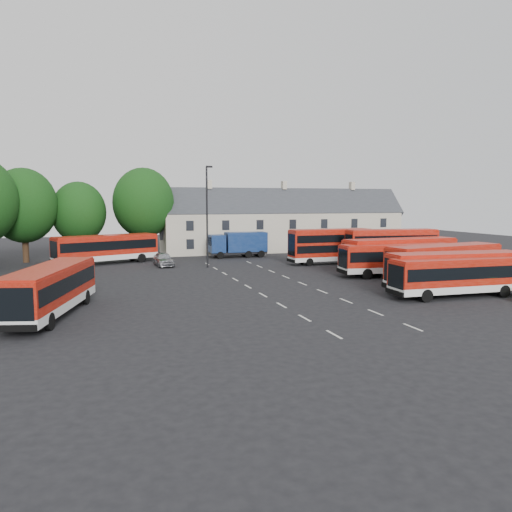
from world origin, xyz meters
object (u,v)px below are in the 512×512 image
(bus_dd_south, at_px, (392,246))
(bus_row_a, at_px, (457,274))
(box_truck, at_px, (239,243))
(lamppost, at_px, (207,214))
(silver_car, at_px, (163,259))
(bus_west, at_px, (50,287))

(bus_dd_south, bearing_deg, bus_row_a, -101.19)
(box_truck, height_order, lamppost, lamppost)
(box_truck, distance_m, lamppost, 11.08)
(silver_car, relative_size, lamppost, 0.41)
(bus_west, height_order, lamppost, lamppost)
(bus_row_a, height_order, lamppost, lamppost)
(bus_dd_south, height_order, silver_car, bus_dd_south)
(bus_west, distance_m, box_truck, 34.63)
(silver_car, bearing_deg, bus_west, -117.20)
(bus_west, xyz_separation_m, box_truck, (20.27, 28.08, -0.08))
(bus_west, xyz_separation_m, silver_car, (9.90, 22.32, -1.12))
(bus_row_a, bearing_deg, silver_car, 128.88)
(bus_row_a, xyz_separation_m, silver_car, (-18.62, 24.99, -1.01))
(bus_dd_south, relative_size, lamppost, 0.93)
(box_truck, relative_size, silver_car, 1.64)
(bus_west, bearing_deg, box_truck, -20.91)
(silver_car, bearing_deg, box_truck, 25.77)
(bus_row_a, height_order, bus_west, bus_west)
(bus_dd_south, bearing_deg, bus_west, -151.51)
(bus_row_a, xyz_separation_m, bus_west, (-28.53, 2.67, 0.11))
(bus_west, bearing_deg, silver_car, -9.01)
(bus_row_a, distance_m, box_truck, 31.84)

